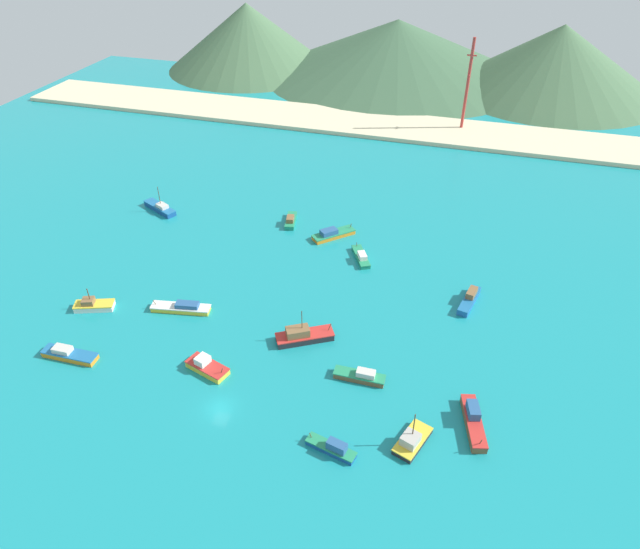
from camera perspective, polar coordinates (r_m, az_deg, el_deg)
The scene contains 20 objects.
ground at distance 110.38m, azimuth -3.54°, elevation -2.01°, with size 260.00×280.00×0.50m.
fishing_boat_0 at distance 92.76m, azimuth 4.09°, elevation -10.12°, with size 8.35×2.21×2.04m.
fishing_boat_1 at distance 83.42m, azimuth 1.28°, elevation -16.98°, with size 7.72×3.51×2.25m.
fishing_boat_2 at distance 126.70m, azimuth 1.27°, elevation 4.09°, with size 9.03×9.00×2.14m.
fishing_boat_3 at distance 108.55m, azimuth -13.68°, elevation -3.25°, with size 11.30×4.37×1.99m.
fishing_boat_4 at distance 104.98m, azimuth -23.90°, elevation -7.32°, with size 9.74×2.71×2.00m.
fishing_boat_5 at distance 110.75m, azimuth 14.78°, elevation -2.42°, with size 3.87×9.12×2.48m.
fishing_boat_6 at distance 113.99m, azimuth -21.79°, elevation -2.87°, with size 7.67×5.01×4.64m.
fishing_boat_7 at distance 85.10m, azimuth 9.21°, elevation -16.10°, with size 5.21×7.54×6.44m.
fishing_boat_8 at distance 142.21m, azimuth -15.74°, elevation 6.46°, with size 10.06×6.64×6.51m.
fishing_boat_9 at distance 89.09m, azimuth 15.14°, elevation -13.95°, with size 4.67×10.26×2.84m.
fishing_boat_10 at distance 132.05m, azimuth -2.96°, elevation 5.45°, with size 3.56×7.47×2.06m.
fishing_boat_11 at distance 99.14m, azimuth -1.72°, elevation -6.14°, with size 10.27×7.77×6.52m.
fishing_boat_12 at distance 119.52m, azimuth 4.15°, elevation 1.80°, with size 5.69×8.28×1.96m.
fishing_boat_13 at distance 95.73m, azimuth -11.30°, elevation -9.03°, with size 7.90×5.03×2.47m.
beach_strip at distance 187.66m, azimuth 6.03°, elevation 14.72°, with size 247.00×21.95×1.20m, color beige.
hill_west at distance 247.56m, azimuth -7.25°, elevation 22.63°, with size 65.65×65.65×24.69m.
hill_central at distance 237.63m, azimuth 7.68°, elevation 21.58°, with size 102.03×102.03×20.86m.
hill_east at distance 232.10m, azimuth 22.75°, elevation 19.31°, with size 75.28×75.28×23.33m.
radio_tower at distance 184.17m, azimuth 14.59°, elevation 17.90°, with size 2.78×2.23×27.84m.
Camera 1 is at (31.31, -51.66, 67.08)m, focal length 31.89 mm.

